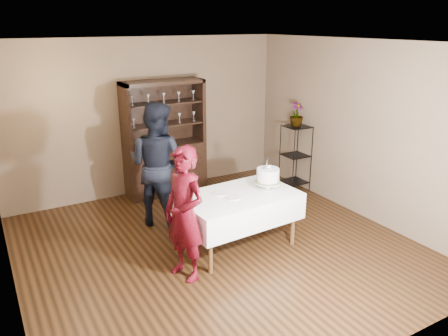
{
  "coord_description": "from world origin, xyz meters",
  "views": [
    {
      "loc": [
        -2.57,
        -4.65,
        2.94
      ],
      "look_at": [
        0.16,
        0.1,
        1.09
      ],
      "focal_mm": 35.0,
      "sensor_mm": 36.0,
      "label": 1
    }
  ],
  "objects_px": {
    "woman": "(185,214)",
    "cake": "(268,176)",
    "potted_plant": "(297,115)",
    "plant_etagere": "(295,155)",
    "cake_table": "(238,207)",
    "china_hutch": "(165,157)",
    "man": "(157,164)"
  },
  "relations": [
    {
      "from": "woman",
      "to": "cake",
      "type": "distance_m",
      "value": 1.38
    },
    {
      "from": "potted_plant",
      "to": "plant_etagere",
      "type": "bearing_deg",
      "value": 6.41
    },
    {
      "from": "cake_table",
      "to": "cake",
      "type": "height_order",
      "value": "cake"
    },
    {
      "from": "china_hutch",
      "to": "woman",
      "type": "relative_size",
      "value": 1.23
    },
    {
      "from": "china_hutch",
      "to": "cake",
      "type": "bearing_deg",
      "value": -78.59
    },
    {
      "from": "cake_table",
      "to": "potted_plant",
      "type": "height_order",
      "value": "potted_plant"
    },
    {
      "from": "man",
      "to": "china_hutch",
      "type": "bearing_deg",
      "value": -65.38
    },
    {
      "from": "man",
      "to": "cake",
      "type": "bearing_deg",
      "value": -178.66
    },
    {
      "from": "man",
      "to": "potted_plant",
      "type": "xyz_separation_m",
      "value": [
        2.63,
        0.06,
        0.46
      ]
    },
    {
      "from": "cake",
      "to": "potted_plant",
      "type": "xyz_separation_m",
      "value": [
        1.56,
        1.37,
        0.44
      ]
    },
    {
      "from": "cake",
      "to": "potted_plant",
      "type": "height_order",
      "value": "potted_plant"
    },
    {
      "from": "plant_etagere",
      "to": "cake_table",
      "type": "xyz_separation_m",
      "value": [
        -2.03,
        -1.32,
        -0.06
      ]
    },
    {
      "from": "man",
      "to": "cake_table",
      "type": "bearing_deg",
      "value": 168.81
    },
    {
      "from": "woman",
      "to": "cake",
      "type": "xyz_separation_m",
      "value": [
        1.35,
        0.25,
        0.14
      ]
    },
    {
      "from": "plant_etagere",
      "to": "china_hutch",
      "type": "bearing_deg",
      "value": 153.17
    },
    {
      "from": "potted_plant",
      "to": "woman",
      "type": "bearing_deg",
      "value": -150.96
    },
    {
      "from": "potted_plant",
      "to": "cake_table",
      "type": "bearing_deg",
      "value": -146.59
    },
    {
      "from": "cake_table",
      "to": "potted_plant",
      "type": "bearing_deg",
      "value": 33.41
    },
    {
      "from": "man",
      "to": "woman",
      "type": "bearing_deg",
      "value": 131.79
    },
    {
      "from": "china_hutch",
      "to": "man",
      "type": "xyz_separation_m",
      "value": [
        -0.58,
        -1.11,
        0.27
      ]
    },
    {
      "from": "china_hutch",
      "to": "man",
      "type": "bearing_deg",
      "value": -117.52
    },
    {
      "from": "plant_etagere",
      "to": "cake_table",
      "type": "height_order",
      "value": "plant_etagere"
    },
    {
      "from": "china_hutch",
      "to": "man",
      "type": "distance_m",
      "value": 1.28
    },
    {
      "from": "china_hutch",
      "to": "plant_etagere",
      "type": "xyz_separation_m",
      "value": [
        2.08,
        -1.05,
        -0.01
      ]
    },
    {
      "from": "plant_etagere",
      "to": "cake_table",
      "type": "relative_size",
      "value": 0.75
    },
    {
      "from": "china_hutch",
      "to": "plant_etagere",
      "type": "distance_m",
      "value": 2.33
    },
    {
      "from": "china_hutch",
      "to": "potted_plant",
      "type": "xyz_separation_m",
      "value": [
        2.05,
        -1.06,
        0.73
      ]
    },
    {
      "from": "man",
      "to": "cake",
      "type": "height_order",
      "value": "man"
    },
    {
      "from": "woman",
      "to": "man",
      "type": "relative_size",
      "value": 0.87
    },
    {
      "from": "plant_etagere",
      "to": "woman",
      "type": "height_order",
      "value": "woman"
    },
    {
      "from": "china_hutch",
      "to": "cake",
      "type": "distance_m",
      "value": 2.49
    },
    {
      "from": "cake_table",
      "to": "plant_etagere",
      "type": "bearing_deg",
      "value": 33.11
    }
  ]
}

